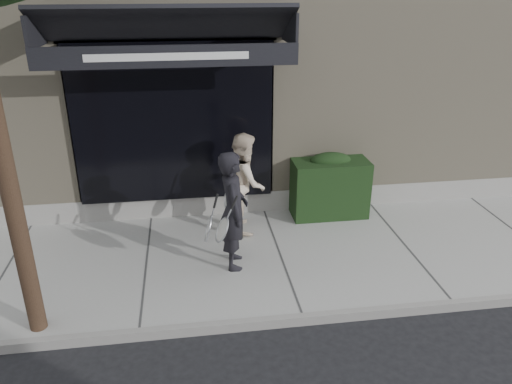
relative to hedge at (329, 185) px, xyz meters
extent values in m
plane|color=black|center=(-1.10, -1.25, -0.66)|extent=(80.00, 80.00, 0.00)
cube|color=#9D9D97|center=(-1.10, -1.25, -0.60)|extent=(20.00, 3.00, 0.12)
cube|color=gray|center=(-1.10, -2.80, -0.59)|extent=(20.00, 0.10, 0.14)
cube|color=tan|center=(-1.10, 3.75, 2.09)|extent=(14.00, 7.00, 5.50)
cube|color=gray|center=(-1.10, 0.45, -0.41)|extent=(14.02, 0.42, 0.50)
cube|color=black|center=(-2.60, 0.30, 1.14)|extent=(3.20, 0.30, 2.60)
cube|color=gray|center=(-4.20, 0.45, 1.14)|extent=(0.08, 0.40, 2.60)
cube|color=gray|center=(-1.00, 0.45, 1.14)|extent=(0.08, 0.40, 2.60)
cube|color=gray|center=(-2.60, 0.45, 2.48)|extent=(3.36, 0.40, 0.12)
cube|color=black|center=(-2.60, -0.25, 2.74)|extent=(3.60, 1.03, 0.55)
cube|color=black|center=(-2.60, -0.75, 2.35)|extent=(3.60, 0.05, 0.30)
cube|color=white|center=(-2.60, -0.78, 2.35)|extent=(2.20, 0.01, 0.10)
cube|color=black|center=(-4.38, -0.25, 2.66)|extent=(0.04, 1.00, 0.45)
cube|color=black|center=(-0.82, -0.25, 2.66)|extent=(0.04, 1.00, 0.45)
cube|color=black|center=(0.00, 0.00, -0.04)|extent=(1.30, 0.70, 1.00)
ellipsoid|color=black|center=(0.00, 0.00, 0.46)|extent=(0.71, 0.38, 0.27)
cylinder|color=black|center=(-4.30, -2.55, 1.74)|extent=(0.20, 0.20, 4.80)
imported|color=black|center=(-1.82, -1.46, 0.33)|extent=(0.44, 0.65, 1.74)
torus|color=silver|center=(-2.01, -1.80, 0.21)|extent=(0.21, 0.33, 0.28)
cylinder|color=silver|center=(-2.01, -1.80, 0.21)|extent=(0.17, 0.29, 0.25)
cylinder|color=silver|center=(-2.01, -1.80, 0.21)|extent=(0.17, 0.05, 0.10)
cylinder|color=black|center=(-2.01, -1.80, 0.21)|extent=(0.20, 0.07, 0.11)
torus|color=silver|center=(-2.19, -1.78, 0.24)|extent=(0.12, 0.31, 0.30)
cylinder|color=silver|center=(-2.19, -1.78, 0.24)|extent=(0.09, 0.27, 0.26)
cylinder|color=silver|center=(-2.19, -1.78, 0.24)|extent=(0.18, 0.03, 0.07)
cylinder|color=black|center=(-2.19, -1.78, 0.24)|extent=(0.20, 0.04, 0.08)
imported|color=beige|center=(-1.52, -0.34, 0.28)|extent=(0.63, 0.80, 1.64)
torus|color=silver|center=(-1.81, -0.64, 0.17)|extent=(0.19, 0.32, 0.30)
cylinder|color=silver|center=(-1.81, -0.64, 0.17)|extent=(0.15, 0.28, 0.26)
cylinder|color=silver|center=(-1.81, -0.64, 0.17)|extent=(0.18, 0.07, 0.07)
cylinder|color=black|center=(-1.81, -0.64, 0.17)|extent=(0.20, 0.09, 0.09)
camera|label=1|loc=(-2.41, -7.74, 3.35)|focal=35.00mm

